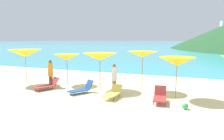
{
  "coord_description": "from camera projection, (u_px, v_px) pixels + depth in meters",
  "views": [
    {
      "loc": [
        4.67,
        -8.12,
        3.07
      ],
      "look_at": [
        -0.35,
        4.02,
        1.2
      ],
      "focal_mm": 34.26,
      "sensor_mm": 36.0,
      "label": 1
    }
  ],
  "objects": [
    {
      "name": "ground_plane",
      "position": [
        142.0,
        77.0,
        18.79
      ],
      "size": [
        50.0,
        100.0,
        0.3
      ],
      "primitive_type": "cube",
      "color": "beige"
    },
    {
      "name": "ocean_water",
      "position": [
        196.0,
        43.0,
        220.21
      ],
      "size": [
        650.0,
        440.0,
        0.02
      ],
      "primitive_type": "cube",
      "color": "#38B7CC",
      "rests_on": "ground_plane"
    },
    {
      "name": "umbrella_0",
      "position": [
        25.0,
        53.0,
        14.79
      ],
      "size": [
        2.3,
        2.3,
        2.4
      ],
      "color": "#9E7F59",
      "rests_on": "ground_plane"
    },
    {
      "name": "umbrella_1",
      "position": [
        67.0,
        57.0,
        14.71
      ],
      "size": [
        1.94,
        1.94,
        2.08
      ],
      "color": "#9E7F59",
      "rests_on": "ground_plane"
    },
    {
      "name": "umbrella_2",
      "position": [
        100.0,
        57.0,
        13.09
      ],
      "size": [
        2.16,
        2.16,
        2.26
      ],
      "color": "#9E7F59",
      "rests_on": "ground_plane"
    },
    {
      "name": "umbrella_3",
      "position": [
        143.0,
        54.0,
        12.81
      ],
      "size": [
        1.95,
        1.95,
        2.38
      ],
      "color": "#9E7F59",
      "rests_on": "ground_plane"
    },
    {
      "name": "umbrella_4",
      "position": [
        177.0,
        62.0,
        11.1
      ],
      "size": [
        1.95,
        1.95,
        2.18
      ],
      "color": "#9E7F59",
      "rests_on": "ground_plane"
    },
    {
      "name": "lounge_chair_0",
      "position": [
        160.0,
        96.0,
        10.52
      ],
      "size": [
        0.79,
        1.47,
        0.73
      ],
      "rotation": [
        0.0,
        0.0,
        0.14
      ],
      "color": "#A53333",
      "rests_on": "ground_plane"
    },
    {
      "name": "lounge_chair_1",
      "position": [
        82.0,
        89.0,
        12.32
      ],
      "size": [
        1.19,
        1.56,
        0.71
      ],
      "rotation": [
        0.0,
        0.0,
        -0.5
      ],
      "color": "#1E478C",
      "rests_on": "ground_plane"
    },
    {
      "name": "lounge_chair_3",
      "position": [
        113.0,
        93.0,
        11.28
      ],
      "size": [
        0.66,
        1.42,
        0.63
      ],
      "rotation": [
        0.0,
        0.0,
        -0.04
      ],
      "color": "#D8BF4C",
      "rests_on": "ground_plane"
    },
    {
      "name": "lounge_chair_4",
      "position": [
        47.0,
        85.0,
        13.25
      ],
      "size": [
        1.15,
        1.65,
        0.69
      ],
      "rotation": [
        0.0,
        0.0,
        -0.4
      ],
      "color": "#A53333",
      "rests_on": "ground_plane"
    },
    {
      "name": "beachgoer_0",
      "position": [
        114.0,
        77.0,
        12.88
      ],
      "size": [
        0.32,
        0.32,
        1.64
      ],
      "rotation": [
        0.0,
        0.0,
        6.21
      ],
      "color": "#A3704C",
      "rests_on": "ground_plane"
    },
    {
      "name": "beachgoer_1",
      "position": [
        50.0,
        72.0,
        14.12
      ],
      "size": [
        0.32,
        0.32,
        1.75
      ],
      "rotation": [
        0.0,
        0.0,
        2.64
      ],
      "color": "brown",
      "rests_on": "ground_plane"
    },
    {
      "name": "beach_ball",
      "position": [
        185.0,
        106.0,
        9.48
      ],
      "size": [
        0.28,
        0.28,
        0.28
      ],
      "primitive_type": "sphere",
      "color": "#3FB259",
      "rests_on": "ground_plane"
    }
  ]
}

